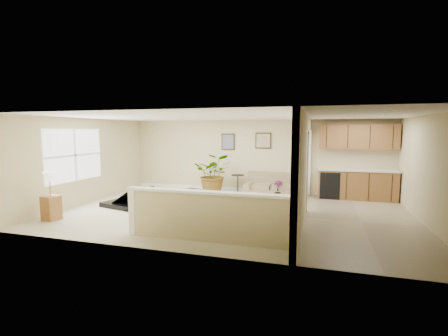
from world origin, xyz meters
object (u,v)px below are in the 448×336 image
(lamp_stand, at_px, (51,200))
(piano_bench, at_px, (186,200))
(piano, at_px, (131,188))
(palm_plant, at_px, (214,174))
(loveseat, at_px, (271,184))
(small_plant, at_px, (278,191))
(accent_table, at_px, (238,181))

(lamp_stand, bearing_deg, piano_bench, 33.27)
(piano, distance_m, palm_plant, 2.86)
(piano, xyz_separation_m, loveseat, (3.70, 2.54, -0.14))
(piano_bench, bearing_deg, lamp_stand, -146.73)
(small_plant, bearing_deg, piano, -151.86)
(palm_plant, height_order, small_plant, palm_plant)
(piano, relative_size, lamp_stand, 1.47)
(piano, relative_size, loveseat, 1.00)
(piano_bench, xyz_separation_m, small_plant, (2.19, 2.27, -0.04))
(piano, xyz_separation_m, piano_bench, (1.78, -0.15, -0.23))
(accent_table, relative_size, lamp_stand, 0.55)
(piano_bench, distance_m, lamp_stand, 3.27)
(piano_bench, xyz_separation_m, lamp_stand, (-2.73, -1.79, 0.22))
(piano_bench, bearing_deg, accent_table, 74.69)
(piano_bench, height_order, lamp_stand, lamp_stand)
(piano, distance_m, piano_bench, 1.80)
(accent_table, bearing_deg, loveseat, -3.30)
(accent_table, bearing_deg, palm_plant, -152.64)
(small_plant, bearing_deg, loveseat, 123.18)
(piano_bench, distance_m, palm_plant, 2.40)
(piano, height_order, accent_table, piano)
(piano_bench, relative_size, loveseat, 0.48)
(accent_table, distance_m, lamp_stand, 5.72)
(accent_table, relative_size, small_plant, 1.15)
(piano_bench, distance_m, small_plant, 3.15)
(lamp_stand, bearing_deg, piano, 63.85)
(palm_plant, bearing_deg, piano_bench, -90.32)
(palm_plant, distance_m, lamp_stand, 4.99)
(small_plant, xyz_separation_m, lamp_stand, (-4.92, -4.06, 0.26))
(palm_plant, bearing_deg, piano, -128.89)
(piano, relative_size, small_plant, 3.06)
(piano_bench, bearing_deg, loveseat, 54.40)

